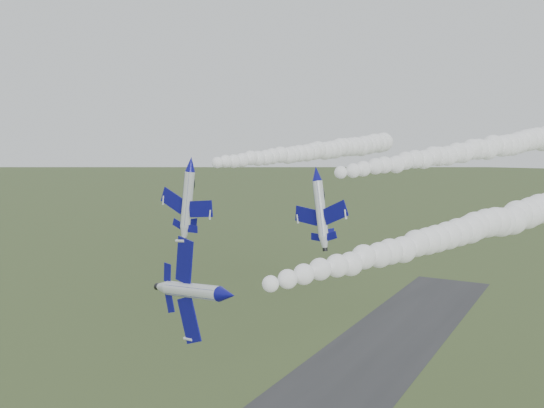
% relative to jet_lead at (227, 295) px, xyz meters
% --- Properties ---
extents(jet_lead, '(6.63, 13.29, 11.11)m').
position_rel_jet_lead_xyz_m(jet_lead, '(0.00, 0.00, 0.00)').
color(jet_lead, silver).
extents(smoke_trail_jet_lead, '(28.38, 78.13, 5.61)m').
position_rel_jet_lead_xyz_m(smoke_trail_jet_lead, '(14.37, 40.74, 1.79)').
color(smoke_trail_jet_lead, white).
extents(jet_pair_left, '(10.94, 13.07, 3.44)m').
position_rel_jet_lead_xyz_m(jet_pair_left, '(-22.46, 24.81, 11.45)').
color(jet_pair_left, silver).
extents(smoke_trail_jet_pair_left, '(14.18, 61.48, 4.45)m').
position_rel_jet_lead_xyz_m(smoke_trail_jet_pair_left, '(-17.54, 58.82, 12.70)').
color(smoke_trail_jet_pair_left, white).
extents(jet_pair_right, '(9.51, 11.14, 3.10)m').
position_rel_jet_lead_xyz_m(jet_pair_right, '(-1.89, 25.01, 10.61)').
color(jet_pair_right, silver).
extents(smoke_trail_jet_pair_right, '(27.34, 66.42, 4.69)m').
position_rel_jet_lead_xyz_m(smoke_trail_jet_pair_right, '(11.12, 59.79, 13.02)').
color(smoke_trail_jet_pair_right, white).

